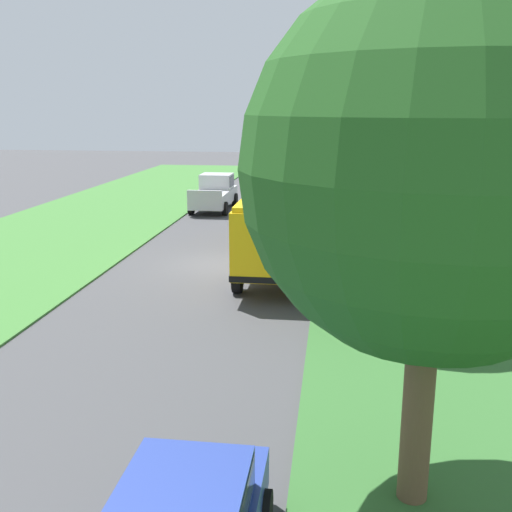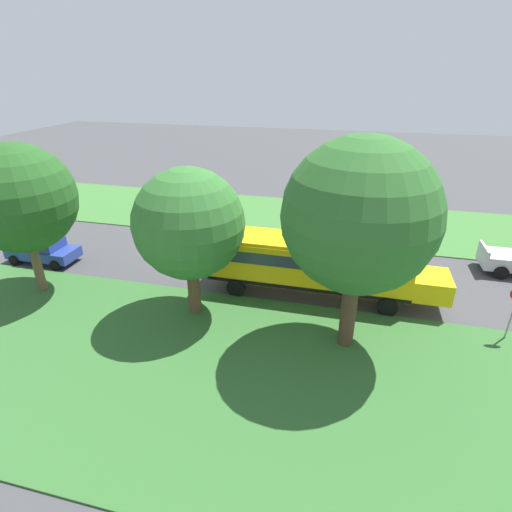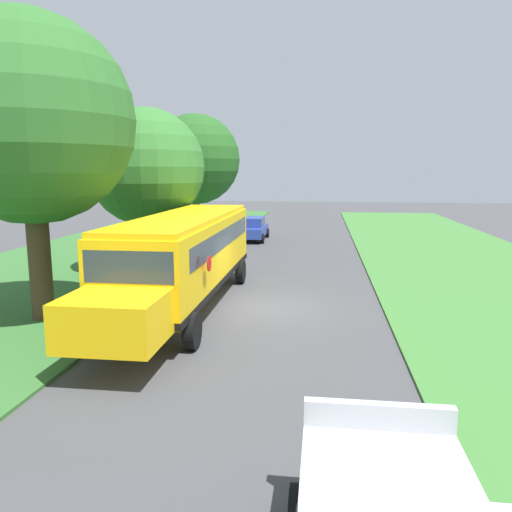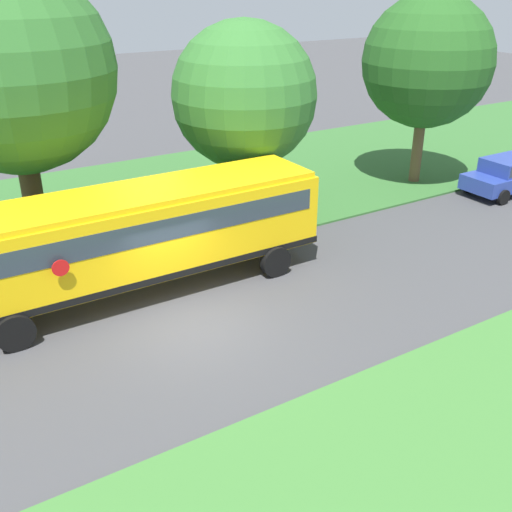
# 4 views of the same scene
# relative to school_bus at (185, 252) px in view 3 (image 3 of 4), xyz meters

# --- Properties ---
(ground_plane) EXTENTS (120.00, 120.00, 0.00)m
(ground_plane) POSITION_rel_school_bus_xyz_m (2.67, 0.41, -1.92)
(ground_plane) COLOR #424244
(school_bus) EXTENTS (2.84, 12.42, 3.16)m
(school_bus) POSITION_rel_school_bus_xyz_m (0.00, 0.00, 0.00)
(school_bus) COLOR yellow
(school_bus) RESTS_ON ground
(car_blue_nearest) EXTENTS (2.02, 4.40, 1.56)m
(car_blue_nearest) POSITION_rel_school_bus_xyz_m (-0.13, 17.01, -1.05)
(car_blue_nearest) COLOR #283D93
(car_blue_nearest) RESTS_ON ground
(oak_tree_beside_bus) EXTENTS (6.18, 6.18, 9.21)m
(oak_tree_beside_bus) POSITION_rel_school_bus_xyz_m (-3.97, -1.94, 4.19)
(oak_tree_beside_bus) COLOR #4C3826
(oak_tree_beside_bus) RESTS_ON ground
(oak_tree_roadside_mid) EXTENTS (5.20, 5.20, 7.40)m
(oak_tree_roadside_mid) POSITION_rel_school_bus_xyz_m (-3.40, 5.62, 2.79)
(oak_tree_roadside_mid) COLOR brown
(oak_tree_roadside_mid) RESTS_ON ground
(oak_tree_far_end) EXTENTS (5.54, 5.54, 8.11)m
(oak_tree_far_end) POSITION_rel_school_bus_xyz_m (-3.25, 14.52, 3.43)
(oak_tree_far_end) COLOR brown
(oak_tree_far_end) RESTS_ON ground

